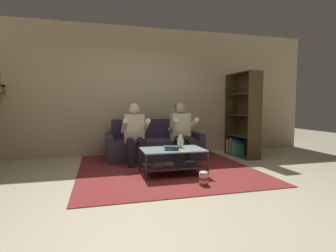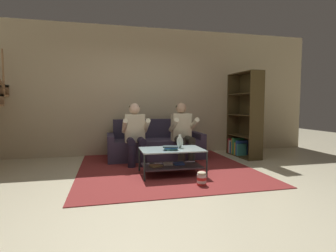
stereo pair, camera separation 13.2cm
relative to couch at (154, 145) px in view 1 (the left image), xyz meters
The scene contains 11 objects.
ground 1.87m from the couch, 94.43° to the right, with size 16.80×16.80×0.00m, color beige.
back_partition 1.33m from the couch, 103.13° to the left, with size 8.40×0.12×2.90m, color #C9B48E.
couch is the anchor object (origin of this frame).
person_seated_left 0.78m from the couch, 132.89° to the right, with size 0.50×0.58×1.17m.
person_seated_right 0.78m from the couch, 47.07° to the right, with size 0.50×0.58×1.18m.
coffee_table 1.41m from the couch, 89.42° to the right, with size 1.01×0.64×0.42m.
area_rug 0.87m from the couch, 89.33° to the right, with size 3.00×3.36×0.01m.
vase 1.36m from the couch, 82.14° to the right, with size 0.11×0.11×0.22m.
book_stack 1.51m from the couch, 90.70° to the right, with size 0.27×0.22×0.06m.
bookshelf 2.04m from the couch, ahead, with size 0.37×0.96×1.84m.
popcorn_tub 2.11m from the couch, 82.20° to the right, with size 0.13×0.13×0.20m.
Camera 1 is at (-0.99, -3.61, 1.13)m, focal length 28.00 mm.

